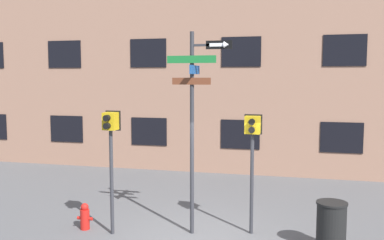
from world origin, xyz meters
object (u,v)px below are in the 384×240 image
at_px(trash_bin, 331,227).
at_px(pedestrian_signal_left, 111,139).
at_px(pedestrian_signal_right, 252,140).
at_px(street_sign_pole, 195,113).
at_px(fire_hydrant, 85,217).

bearing_deg(trash_bin, pedestrian_signal_left, -177.95).
bearing_deg(pedestrian_signal_right, pedestrian_signal_left, -165.68).
xyz_separation_m(street_sign_pole, fire_hydrant, (-2.51, -0.34, -2.41)).
bearing_deg(pedestrian_signal_left, street_sign_pole, 14.59).
xyz_separation_m(street_sign_pole, pedestrian_signal_right, (1.22, 0.30, -0.60)).
bearing_deg(pedestrian_signal_left, pedestrian_signal_right, 14.32).
xyz_separation_m(street_sign_pole, trash_bin, (2.88, -0.30, -2.19)).
xyz_separation_m(pedestrian_signal_left, trash_bin, (4.66, 0.17, -1.63)).
height_order(pedestrian_signal_left, pedestrian_signal_right, pedestrian_signal_left).
relative_size(street_sign_pole, fire_hydrant, 7.29).
distance_m(pedestrian_signal_right, trash_bin, 2.38).
relative_size(pedestrian_signal_left, pedestrian_signal_right, 1.03).
bearing_deg(trash_bin, pedestrian_signal_right, 160.05).
distance_m(street_sign_pole, fire_hydrant, 3.49).
height_order(street_sign_pole, pedestrian_signal_right, street_sign_pole).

